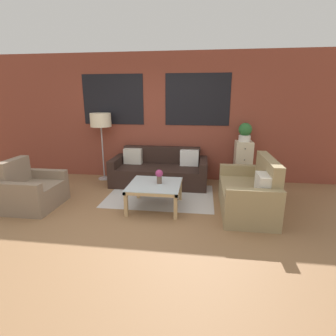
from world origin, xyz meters
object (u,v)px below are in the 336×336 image
(floor_lamp, at_px, (101,122))
(potted_plant, at_px, (245,132))
(flower_vase, at_px, (159,175))
(couch_dark, at_px, (160,172))
(settee_vintage, at_px, (249,194))
(armchair_corner, at_px, (32,191))
(coffee_table, at_px, (155,187))
(drawer_cabinet, at_px, (243,163))

(floor_lamp, xyz_separation_m, potted_plant, (3.14, 0.03, -0.17))
(potted_plant, distance_m, flower_vase, 2.23)
(couch_dark, height_order, potted_plant, potted_plant)
(settee_vintage, bearing_deg, armchair_corner, -175.31)
(couch_dark, height_order, flower_vase, couch_dark)
(floor_lamp, bearing_deg, couch_dark, -7.59)
(couch_dark, bearing_deg, flower_vase, -80.80)
(armchair_corner, relative_size, flower_vase, 3.86)
(settee_vintage, bearing_deg, floor_lamp, 155.35)
(coffee_table, distance_m, flower_vase, 0.22)
(couch_dark, distance_m, coffee_table, 1.30)
(settee_vintage, bearing_deg, coffee_table, -177.54)
(couch_dark, relative_size, flower_vase, 8.49)
(floor_lamp, bearing_deg, settee_vintage, -24.65)
(coffee_table, relative_size, floor_lamp, 0.57)
(floor_lamp, height_order, drawer_cabinet, floor_lamp)
(drawer_cabinet, height_order, flower_vase, drawer_cabinet)
(settee_vintage, distance_m, floor_lamp, 3.52)
(couch_dark, relative_size, floor_lamp, 1.35)
(settee_vintage, relative_size, flower_vase, 6.20)
(drawer_cabinet, distance_m, potted_plant, 0.68)
(armchair_corner, bearing_deg, settee_vintage, 4.69)
(flower_vase, bearing_deg, potted_plant, 42.79)
(armchair_corner, distance_m, floor_lamp, 2.10)
(drawer_cabinet, bearing_deg, armchair_corner, -155.28)
(armchair_corner, xyz_separation_m, coffee_table, (2.13, 0.24, 0.09))
(settee_vintage, height_order, armchair_corner, settee_vintage)
(couch_dark, distance_m, potted_plant, 2.00)
(couch_dark, xyz_separation_m, flower_vase, (0.20, -1.25, 0.30))
(flower_vase, bearing_deg, armchair_corner, -172.88)
(coffee_table, distance_m, drawer_cabinet, 2.24)
(potted_plant, bearing_deg, couch_dark, -173.29)
(settee_vintage, distance_m, drawer_cabinet, 1.45)
(armchair_corner, bearing_deg, drawer_cabinet, 24.72)
(settee_vintage, xyz_separation_m, coffee_table, (-1.58, -0.07, 0.06))
(armchair_corner, height_order, flower_vase, armchair_corner)
(couch_dark, relative_size, settee_vintage, 1.37)
(coffee_table, bearing_deg, flower_vase, 28.58)
(settee_vintage, bearing_deg, drawer_cabinet, 87.04)
(drawer_cabinet, bearing_deg, coffee_table, -137.71)
(coffee_table, distance_m, potted_plant, 2.37)
(armchair_corner, bearing_deg, coffee_table, 6.34)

